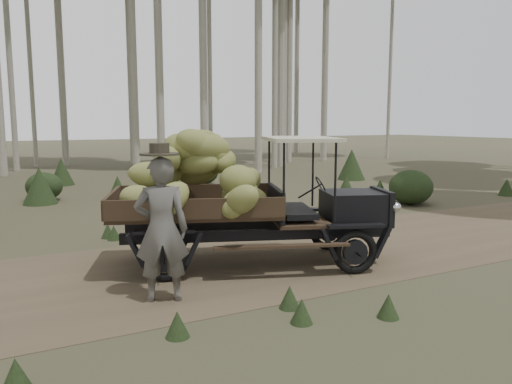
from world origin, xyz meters
TOP-DOWN VIEW (x-y plane):
  - ground at (0.00, 0.00)m, footprint 120.00×120.00m
  - dirt_track at (0.00, 0.00)m, footprint 70.00×4.00m
  - banana_truck at (-1.10, -0.14)m, footprint 4.76×2.97m
  - farmer at (-2.53, -1.13)m, footprint 0.80×0.65m
  - undergrowth at (0.34, 1.23)m, footprint 22.45×22.00m

SIDE VIEW (x-z plane):
  - ground at x=0.00m, z-range 0.00..0.00m
  - dirt_track at x=0.00m, z-range 0.00..0.01m
  - undergrowth at x=0.34m, z-range -0.16..1.23m
  - farmer at x=-2.53m, z-range -0.06..2.02m
  - banana_truck at x=-1.10m, z-range 0.15..2.48m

